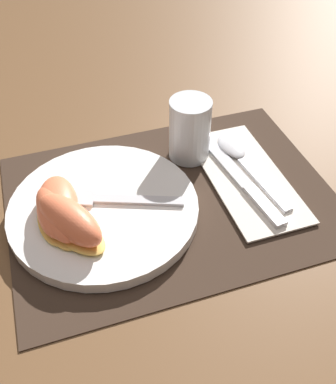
{
  "coord_description": "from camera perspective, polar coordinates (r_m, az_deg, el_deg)",
  "views": [
    {
      "loc": [
        -0.14,
        -0.41,
        0.44
      ],
      "look_at": [
        -0.01,
        -0.01,
        0.02
      ],
      "focal_mm": 42.0,
      "sensor_mm": 36.0,
      "label": 1
    }
  ],
  "objects": [
    {
      "name": "citrus_wedge_2",
      "position": [
        0.55,
        -12.33,
        -3.69
      ],
      "size": [
        0.09,
        0.12,
        0.05
      ],
      "color": "#F7C656",
      "rests_on": "plate"
    },
    {
      "name": "knife",
      "position": [
        0.64,
        9.38,
        1.49
      ],
      "size": [
        0.04,
        0.2,
        0.01
      ],
      "color": "silver",
      "rests_on": "napkin"
    },
    {
      "name": "ground_plane",
      "position": [
        0.62,
        0.49,
        -0.95
      ],
      "size": [
        3.0,
        3.0,
        0.0
      ],
      "primitive_type": "plane",
      "color": "brown"
    },
    {
      "name": "citrus_wedge_0",
      "position": [
        0.58,
        -13.83,
        -1.78
      ],
      "size": [
        0.06,
        0.12,
        0.03
      ],
      "color": "#F7C656",
      "rests_on": "plate"
    },
    {
      "name": "plate",
      "position": [
        0.59,
        -8.11,
        -2.29
      ],
      "size": [
        0.25,
        0.25,
        0.02
      ],
      "color": "white",
      "rests_on": "placemat"
    },
    {
      "name": "citrus_wedge_1",
      "position": [
        0.57,
        -13.96,
        -2.83
      ],
      "size": [
        0.06,
        0.11,
        0.03
      ],
      "color": "#F7C656",
      "rests_on": "plate"
    },
    {
      "name": "fork",
      "position": [
        0.59,
        -8.6,
        -0.89
      ],
      "size": [
        0.18,
        0.09,
        0.0
      ],
      "color": "silver",
      "rests_on": "plate"
    },
    {
      "name": "spoon",
      "position": [
        0.68,
        9.05,
        4.58
      ],
      "size": [
        0.05,
        0.18,
        0.01
      ],
      "color": "silver",
      "rests_on": "napkin"
    },
    {
      "name": "juice_glass",
      "position": [
        0.66,
        2.76,
        7.53
      ],
      "size": [
        0.06,
        0.06,
        0.09
      ],
      "color": "silver",
      "rests_on": "placemat"
    },
    {
      "name": "placemat",
      "position": [
        0.61,
        0.49,
        -0.82
      ],
      "size": [
        0.44,
        0.32,
        0.0
      ],
      "color": "#38281E",
      "rests_on": "ground_plane"
    },
    {
      "name": "napkin",
      "position": [
        0.65,
        9.84,
        1.96
      ],
      "size": [
        0.1,
        0.22,
        0.0
      ],
      "color": "silver",
      "rests_on": "placemat"
    }
  ]
}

